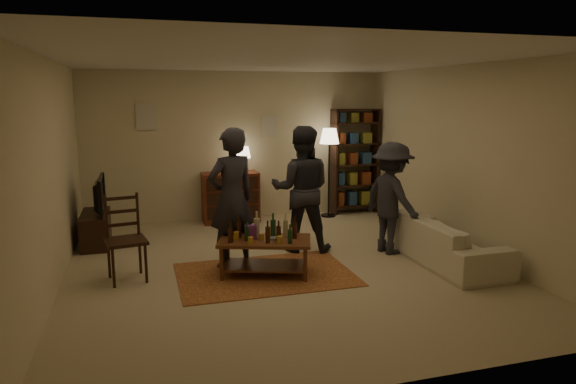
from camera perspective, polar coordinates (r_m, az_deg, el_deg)
name	(u,v)px	position (r m, az deg, el deg)	size (l,w,h in m)	color
floor	(282,267)	(6.94, -0.70, -8.31)	(6.00, 6.00, 0.00)	#C6B793
room_shell	(202,121)	(9.38, -9.59, 7.77)	(6.00, 6.00, 6.00)	beige
rug	(265,274)	(6.65, -2.56, -9.12)	(2.20, 1.50, 0.01)	maroon
coffee_table	(265,244)	(6.53, -2.61, -5.75)	(1.29, 0.96, 0.81)	brown
dining_chair	(125,234)	(6.66, -17.68, -4.48)	(0.54, 0.54, 1.08)	black
tv_stand	(96,221)	(8.36, -20.60, -2.99)	(0.40, 1.00, 1.06)	black
dresser	(231,196)	(9.34, -6.36, -0.43)	(1.00, 0.50, 1.36)	maroon
bookshelf	(354,160)	(10.03, 7.38, 3.53)	(0.90, 0.34, 2.02)	black
floor_lamp	(329,142)	(9.60, 4.62, 5.53)	(0.36, 0.36, 1.67)	black
sofa	(443,240)	(7.39, 16.89, -5.13)	(2.08, 0.81, 0.61)	beige
person_left	(232,198)	(6.77, -6.28, -0.72)	(0.68, 0.44, 1.86)	#24232A
person_right	(301,189)	(7.46, 1.49, 0.31)	(0.89, 0.70, 1.84)	#25262D
person_by_sofa	(392,198)	(7.52, 11.44, -0.68)	(1.04, 0.60, 1.61)	#282830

